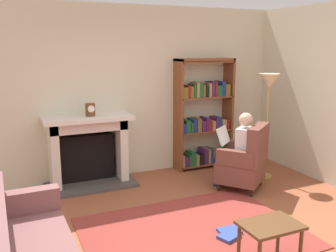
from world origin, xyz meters
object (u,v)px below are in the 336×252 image
object	(u,v)px
fireplace	(88,148)
seated_reader	(238,147)
mantel_clock	(90,110)
floor_lamp	(269,90)
bookshelf	(204,117)
side_table	(270,230)
armchair_reading	(245,161)

from	to	relation	value
fireplace	seated_reader	distance (m)	2.23
mantel_clock	floor_lamp	bearing A→B (deg)	-15.49
bookshelf	side_table	size ratio (longest dim) A/B	3.34
bookshelf	seated_reader	bearing A→B (deg)	-91.33
fireplace	mantel_clock	world-z (taller)	mantel_clock
side_table	floor_lamp	xyz separation A→B (m)	(1.56, 2.05, 1.03)
fireplace	armchair_reading	distance (m)	2.34
mantel_clock	seated_reader	xyz separation A→B (m)	(1.94, -0.93, -0.54)
bookshelf	floor_lamp	xyz separation A→B (m)	(0.65, -0.86, 0.51)
armchair_reading	seated_reader	xyz separation A→B (m)	(-0.07, 0.09, 0.20)
armchair_reading	floor_lamp	bearing A→B (deg)	168.34
fireplace	side_table	distance (m)	3.08
seated_reader	side_table	world-z (taller)	seated_reader
floor_lamp	fireplace	bearing A→B (deg)	162.76
fireplace	bookshelf	xyz separation A→B (m)	(2.00, 0.04, 0.32)
armchair_reading	side_table	bearing A→B (deg)	22.82
side_table	armchair_reading	bearing A→B (deg)	61.10
fireplace	armchair_reading	world-z (taller)	fireplace
seated_reader	side_table	size ratio (longest dim) A/B	2.04
mantel_clock	side_table	world-z (taller)	mantel_clock
armchair_reading	side_table	world-z (taller)	armchair_reading
armchair_reading	floor_lamp	distance (m)	1.19
floor_lamp	side_table	bearing A→B (deg)	-127.36
bookshelf	side_table	world-z (taller)	bookshelf
armchair_reading	bookshelf	bearing A→B (deg)	-125.91
mantel_clock	armchair_reading	bearing A→B (deg)	-26.96
fireplace	seated_reader	bearing A→B (deg)	-27.51
bookshelf	floor_lamp	distance (m)	1.19
fireplace	mantel_clock	xyz separation A→B (m)	(0.04, -0.10, 0.60)
floor_lamp	mantel_clock	bearing A→B (deg)	164.51
fireplace	armchair_reading	xyz separation A→B (m)	(2.05, -1.12, -0.15)
seated_reader	floor_lamp	world-z (taller)	floor_lamp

